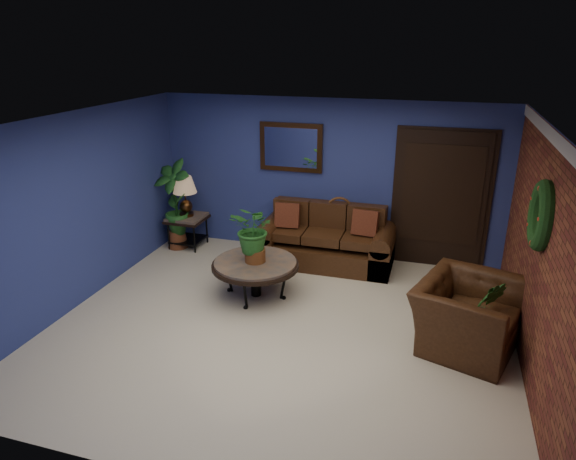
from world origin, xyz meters
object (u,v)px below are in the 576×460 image
(sofa, at_px, (326,244))
(end_table, at_px, (187,223))
(side_chair, at_px, (338,227))
(armchair, at_px, (467,315))
(table_lamp, at_px, (185,191))
(coffee_table, at_px, (255,265))

(sofa, xyz_separation_m, end_table, (-2.39, -0.03, 0.11))
(sofa, relative_size, side_chair, 2.01)
(end_table, bearing_deg, armchair, -22.18)
(sofa, distance_m, table_lamp, 2.48)
(coffee_table, xyz_separation_m, table_lamp, (-1.72, 1.36, 0.52))
(sofa, relative_size, end_table, 3.49)
(table_lamp, bearing_deg, armchair, -22.18)
(sofa, distance_m, end_table, 2.39)
(sofa, bearing_deg, armchair, -41.84)
(side_chair, bearing_deg, coffee_table, -131.03)
(coffee_table, xyz_separation_m, armchair, (2.73, -0.46, -0.06))
(table_lamp, height_order, armchair, table_lamp)
(sofa, xyz_separation_m, coffee_table, (-0.67, -1.38, 0.14))
(end_table, relative_size, armchair, 0.50)
(coffee_table, height_order, table_lamp, table_lamp)
(coffee_table, bearing_deg, sofa, 64.09)
(end_table, relative_size, table_lamp, 0.92)
(coffee_table, distance_m, table_lamp, 2.25)
(coffee_table, xyz_separation_m, side_chair, (0.85, 1.43, 0.14))
(coffee_table, distance_m, side_chair, 1.67)
(coffee_table, relative_size, armchair, 0.99)
(table_lamp, height_order, side_chair, table_lamp)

